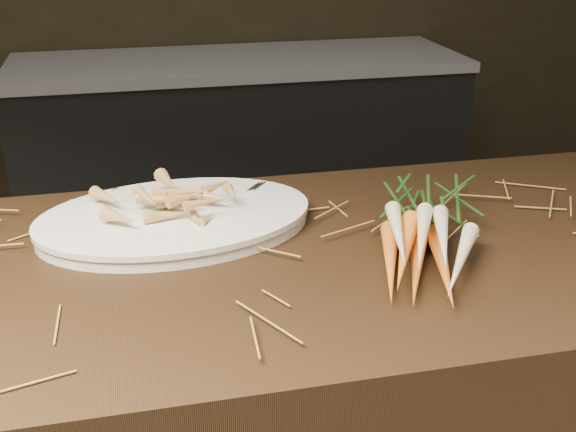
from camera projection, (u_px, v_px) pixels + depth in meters
back_counter at (241, 156)px, 3.08m from camera, size 1.82×0.62×0.84m
straw_bedding at (241, 252)px, 1.15m from camera, size 1.40×0.60×0.02m
root_veg_bunch at (420, 217)px, 1.19m from camera, size 0.29×0.46×0.08m
serving_platter at (175, 222)px, 1.25m from camera, size 0.50×0.36×0.03m
roasted_veg_heap at (174, 201)px, 1.23m from camera, size 0.25×0.19×0.05m
serving_fork at (271, 206)px, 1.27m from camera, size 0.13×0.15×0.00m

